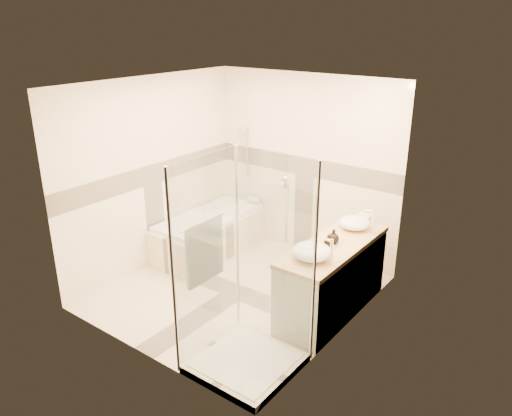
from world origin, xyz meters
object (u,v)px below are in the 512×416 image
Objects in this scene: bathtub at (209,232)px; amenity_bottle_b at (334,236)px; vanity at (332,278)px; amenity_bottle_a at (328,241)px; vessel_sink_near at (355,223)px; vessel_sink_far at (312,251)px; shower_enclosure at (241,314)px.

bathtub is 2.24m from amenity_bottle_b.
amenity_bottle_a is (-0.02, -0.11, 0.50)m from vanity.
amenity_bottle_b is at bearing 90.00° from amenity_bottle_a.
vessel_sink_near is at bearing 4.60° from bathtub.
amenity_bottle_a is at bearing 90.00° from vessel_sink_far.
amenity_bottle_b is at bearing 143.98° from vanity.
amenity_bottle_a is (2.13, -0.46, 0.61)m from bathtub.
shower_enclosure is 0.96m from vessel_sink_far.
shower_enclosure reaches higher than amenity_bottle_b.
shower_enclosure is 1.26m from amenity_bottle_a.
vessel_sink_near is (0.27, 1.79, 0.42)m from shower_enclosure.
vanity is at bearing -36.02° from amenity_bottle_b.
vessel_sink_near is 0.89× the size of vessel_sink_far.
vessel_sink_near reaches higher than amenity_bottle_a.
vessel_sink_near is 0.63m from amenity_bottle_a.
vessel_sink_far is at bearing 71.60° from shower_enclosure.
amenity_bottle_b is (0.00, 0.13, 0.01)m from amenity_bottle_a.
amenity_bottle_b is (-0.02, 0.01, 0.50)m from vanity.
amenity_bottle_b reaches higher than amenity_bottle_a.
vanity is at bearing 79.86° from amenity_bottle_a.
shower_enclosure reaches higher than vessel_sink_near.
amenity_bottle_a is 0.13m from amenity_bottle_b.
amenity_bottle_a is at bearing -100.14° from vanity.
vessel_sink_far is at bearing -20.60° from bathtub.
vessel_sink_near is at bearing 90.00° from amenity_bottle_a.
amenity_bottle_b is (0.00, -0.51, 0.01)m from vessel_sink_near.
vessel_sink_near is 2.25× the size of amenity_bottle_b.
vessel_sink_far is at bearing -90.00° from amenity_bottle_a.
vessel_sink_far reaches higher than amenity_bottle_a.
bathtub is at bearing 170.75° from vanity.
amenity_bottle_b is at bearing -90.00° from vessel_sink_near.
shower_enclosure is at bearing -103.24° from amenity_bottle_a.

